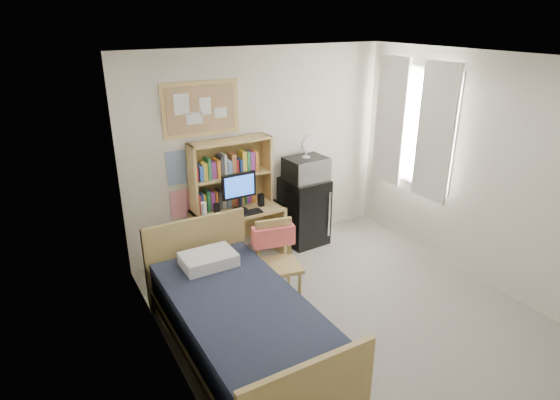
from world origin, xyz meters
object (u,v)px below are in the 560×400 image
mini_fridge (304,211)px  microwave (306,169)px  desk_chair (279,265)px  speaker_right (261,200)px  monitor (239,193)px  bed (242,330)px  speaker_left (217,210)px  desk_fan (306,147)px  bulletin_board (201,109)px  desk (239,234)px

mini_fridge → microwave: microwave is taller
desk_chair → speaker_right: 1.16m
desk_chair → monitor: monitor is taller
microwave → mini_fridge: bearing=90.0°
speaker_right → microwave: bearing=2.4°
mini_fridge → bed: 2.46m
bed → speaker_left: speaker_left is taller
bed → desk_fan: 2.66m
monitor → speaker_right: size_ratio=3.00×
speaker_left → microwave: 1.32m
bulletin_board → desk_fan: size_ratio=3.43×
speaker_left → speaker_right: speaker_right is taller
mini_fridge → speaker_left: mini_fridge is taller
bulletin_board → desk_chair: bearing=-79.4°
monitor → desk: bearing=90.0°
bulletin_board → desk_fan: 1.43m
mini_fridge → desk_fan: (0.00, -0.02, 0.90)m
bulletin_board → microwave: bearing=-12.8°
desk_chair → mini_fridge: (1.02, 1.13, -0.01)m
bulletin_board → monitor: bearing=-49.3°
monitor → bulletin_board: bearing=129.4°
desk → mini_fridge: size_ratio=1.22×
bulletin_board → desk_chair: size_ratio=1.01×
speaker_left → microwave: (1.29, 0.06, 0.29)m
desk_fan → speaker_left: bearing=179.1°
mini_fridge → speaker_left: bearing=-180.0°
desk_fan → bulletin_board: bearing=163.7°
desk_chair → desk_fan: desk_fan is taller
speaker_right → desk_fan: bearing=2.4°
desk → speaker_right: size_ratio=7.09×
mini_fridge → monitor: bearing=-179.3°
speaker_left → microwave: size_ratio=0.29×
speaker_left → microwave: bearing=1.3°
microwave → desk_fan: 0.29m
mini_fridge → speaker_right: mini_fridge is taller
desk_chair → bed: bearing=-129.7°
microwave → monitor: bearing=179.5°
bulletin_board → bed: bearing=-103.0°
desk_chair → bed: desk_chair is taller
bed → speaker_right: size_ratio=13.79×
mini_fridge → bed: (-1.74, -1.72, -0.16)m
bulletin_board → speaker_left: bulletin_board is taller
speaker_right → bed: bearing=-123.8°
monitor → desk_fan: 1.08m
desk_chair → microwave: 1.62m
bulletin_board → bed: (-0.46, -2.00, -1.62)m
monitor → speaker_right: 0.34m
microwave → desk_fan: desk_fan is taller
bulletin_board → microwave: (1.28, -0.29, -0.86)m
monitor → desk_fan: desk_fan is taller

